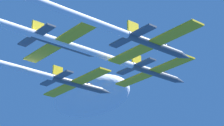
# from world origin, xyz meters

# --- Properties ---
(jet_lead) EXTENTS (15.01, 40.84, 2.49)m
(jet_lead) POSITION_xyz_m (0.33, -10.24, 0.51)
(jet_lead) COLOR #4C5660
(jet_left_wing) EXTENTS (15.01, 39.87, 2.49)m
(jet_left_wing) POSITION_xyz_m (-8.50, -17.77, -0.66)
(jet_left_wing) COLOR #4C5660
(jet_right_wing) EXTENTS (15.01, 41.01, 2.49)m
(jet_right_wing) POSITION_xyz_m (8.98, -18.78, -0.52)
(jet_right_wing) COLOR #4C5660
(cloud_wispy) EXTENTS (22.71, 12.49, 7.95)m
(cloud_wispy) POSITION_xyz_m (-32.54, 12.68, 7.87)
(cloud_wispy) COLOR white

